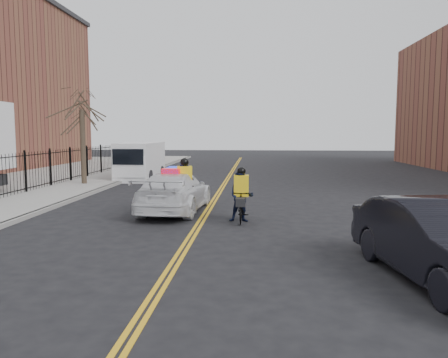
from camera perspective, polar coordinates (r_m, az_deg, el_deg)
name	(u,v)px	position (r m, az deg, el deg)	size (l,w,h in m)	color
ground	(197,228)	(13.57, -3.51, -6.35)	(120.00, 120.00, 0.00)	black
center_line_left	(218,192)	(21.42, -0.85, -1.74)	(0.10, 60.00, 0.01)	gold
center_line_right	(221,192)	(21.40, -0.43, -1.74)	(0.10, 60.00, 0.01)	gold
sidewalk	(71,189)	(23.26, -19.38, -1.29)	(3.00, 60.00, 0.15)	gray
curb	(100,190)	(22.70, -15.91, -1.35)	(0.20, 60.00, 0.15)	gray
iron_fence	(41,171)	(23.81, -22.77, 0.98)	(0.12, 28.00, 2.00)	black
street_tree	(82,121)	(24.98, -18.03, 7.20)	(3.20, 3.20, 4.80)	#362920
police_cruiser	(175,192)	(16.24, -6.46, -1.66)	(2.34, 5.18, 1.63)	silver
dark_sedan	(440,241)	(9.58, 26.39, -7.32)	(1.70, 4.87, 1.60)	black
cargo_van	(140,161)	(27.98, -10.92, 2.28)	(2.15, 5.48, 2.29)	white
cyclist_near	(185,194)	(15.90, -5.15, -1.97)	(1.15, 2.15, 2.01)	black
cyclist_far	(241,200)	(14.30, 2.27, -2.79)	(0.81, 1.79, 1.81)	black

